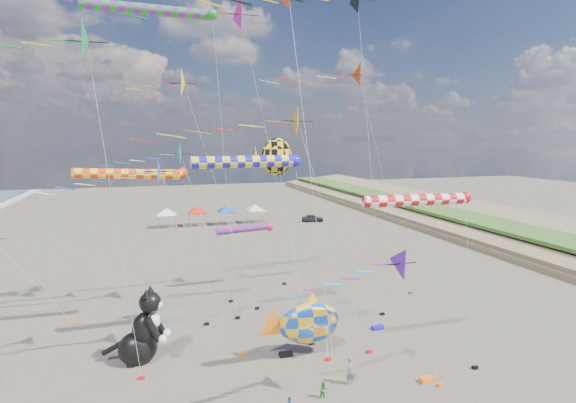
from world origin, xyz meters
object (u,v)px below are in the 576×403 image
(person_adult, at_px, (351,371))
(cat_inflatable, at_px, (141,324))
(child_green, at_px, (324,390))
(fish_inflatable, at_px, (309,323))
(parked_car, at_px, (312,218))

(person_adult, bearing_deg, cat_inflatable, 146.60)
(person_adult, relative_size, child_green, 1.71)
(child_green, bearing_deg, fish_inflatable, 74.68)
(fish_inflatable, height_order, child_green, fish_inflatable)
(cat_inflatable, height_order, fish_inflatable, cat_inflatable)
(fish_inflatable, xyz_separation_m, person_adult, (1.18, -4.12, -1.48))
(child_green, bearing_deg, parked_car, 65.21)
(person_adult, bearing_deg, child_green, -161.03)
(cat_inflatable, xyz_separation_m, fish_inflatable, (10.77, -2.54, -0.22))
(child_green, distance_m, parked_car, 54.91)
(fish_inflatable, bearing_deg, person_adult, -74.00)
(fish_inflatable, xyz_separation_m, child_green, (-0.89, -5.01, -1.84))
(fish_inflatable, height_order, person_adult, fish_inflatable)
(cat_inflatable, relative_size, fish_inflatable, 0.90)
(parked_car, bearing_deg, child_green, 175.21)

